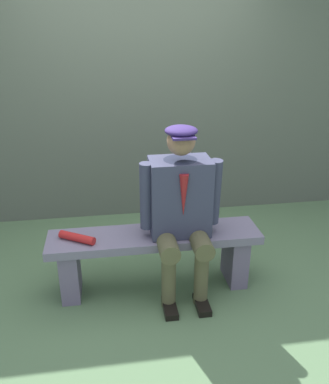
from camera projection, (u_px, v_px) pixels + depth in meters
The scene contains 5 objects.
ground_plane at pixel (155, 286), 3.33m from camera, with size 30.00×30.00×0.00m, color #55764F.
bench at pixel (155, 250), 3.19m from camera, with size 1.67×0.37×0.50m.
seated_man at pixel (181, 205), 3.01m from camera, with size 0.62×0.59×1.36m.
rolled_magazine at pixel (77, 238), 3.01m from camera, with size 0.06×0.06×0.30m, color #B21E1E.
stadium_wall at pixel (136, 102), 4.23m from camera, with size 12.00×0.24×2.50m, color #545C50.
Camera 1 is at (0.34, 2.74, 2.03)m, focal length 37.28 mm.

